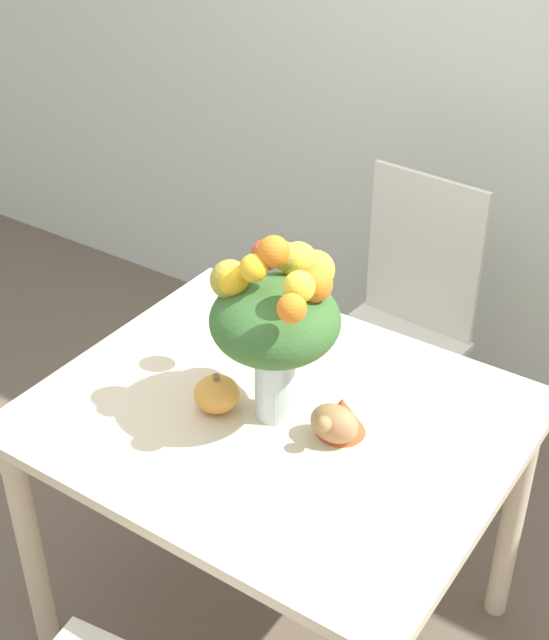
{
  "coord_description": "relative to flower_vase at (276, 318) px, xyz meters",
  "views": [
    {
      "loc": [
        0.92,
        -1.37,
        2.1
      ],
      "look_at": [
        -0.0,
        -0.01,
        1.03
      ],
      "focal_mm": 50.0,
      "sensor_mm": 36.0,
      "label": 1
    }
  ],
  "objects": [
    {
      "name": "dining_chair_near_window",
      "position": [
        -0.09,
        0.84,
        -0.52
      ],
      "size": [
        0.45,
        0.45,
        1.0
      ],
      "rotation": [
        0.0,
        0.0,
        -0.07
      ],
      "color": "silver",
      "rests_on": "ground_plane"
    },
    {
      "name": "turkey_figurine",
      "position": [
        0.17,
        0.01,
        -0.22
      ],
      "size": [
        0.12,
        0.16,
        0.09
      ],
      "color": "#A87A4C",
      "rests_on": "dining_table"
    },
    {
      "name": "pumpkin",
      "position": [
        -0.12,
        -0.07,
        -0.22
      ],
      "size": [
        0.11,
        0.11,
        0.1
      ],
      "color": "gold",
      "rests_on": "dining_table"
    },
    {
      "name": "ground_plane",
      "position": [
        0.0,
        -0.0,
        -1.03
      ],
      "size": [
        12.0,
        12.0,
        0.0
      ],
      "primitive_type": "plane",
      "color": "brown"
    },
    {
      "name": "wall_back",
      "position": [
        0.0,
        1.38,
        0.32
      ],
      "size": [
        8.0,
        0.06,
        2.7
      ],
      "color": "silver",
      "rests_on": "ground_plane"
    },
    {
      "name": "dining_table",
      "position": [
        0.0,
        -0.0,
        -0.38
      ],
      "size": [
        1.11,
        0.92,
        0.77
      ],
      "color": "beige",
      "rests_on": "ground_plane"
    },
    {
      "name": "flower_vase",
      "position": [
        0.0,
        0.0,
        0.0
      ],
      "size": [
        0.29,
        0.33,
        0.47
      ],
      "color": "silver",
      "rests_on": "dining_table"
    }
  ]
}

